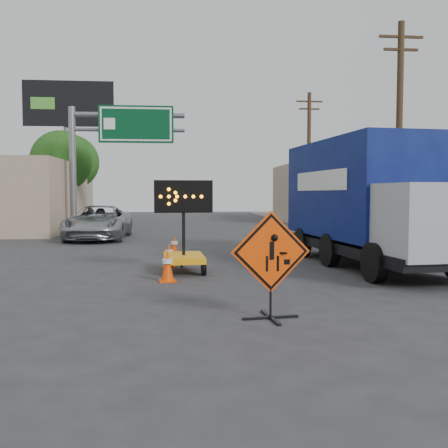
{
  "coord_description": "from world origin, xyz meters",
  "views": [
    {
      "loc": [
        -0.83,
        -9.49,
        2.18
      ],
      "look_at": [
        0.37,
        3.81,
        1.36
      ],
      "focal_mm": 40.0,
      "sensor_mm": 36.0,
      "label": 1
    }
  ],
  "objects": [
    {
      "name": "arrow_board",
      "position": [
        -0.71,
        4.3,
        0.58
      ],
      "size": [
        1.61,
        1.84,
        2.55
      ],
      "rotation": [
        0.0,
        0.0,
        0.06
      ],
      "color": "#FEA60E",
      "rests_on": "ground"
    },
    {
      "name": "building_right_far",
      "position": [
        13.0,
        30.0,
        2.3
      ],
      "size": [
        10.0,
        14.0,
        4.6
      ],
      "primitive_type": "cube",
      "color": "tan",
      "rests_on": "ground"
    },
    {
      "name": "highway_gantry",
      "position": [
        -4.43,
        17.96,
        5.07
      ],
      "size": [
        6.18,
        0.38,
        6.9
      ],
      "color": "slate",
      "rests_on": "ground"
    },
    {
      "name": "box_truck",
      "position": [
        4.81,
        5.08,
        1.73
      ],
      "size": [
        3.16,
        8.22,
        3.81
      ],
      "rotation": [
        0.0,
        0.0,
        0.1
      ],
      "color": "black",
      "rests_on": "ground"
    },
    {
      "name": "construction_sign",
      "position": [
        0.75,
        -1.02,
        0.99
      ],
      "size": [
        1.42,
        1.01,
        1.89
      ],
      "rotation": [
        0.0,
        0.0,
        0.12
      ],
      "color": "black",
      "rests_on": "ground"
    },
    {
      "name": "utility_pole_near",
      "position": [
        8.0,
        10.0,
        4.68
      ],
      "size": [
        1.8,
        0.26,
        9.0
      ],
      "color": "#432E1D",
      "rests_on": "ground"
    },
    {
      "name": "storefront_left_far",
      "position": [
        -15.0,
        34.0,
        2.2
      ],
      "size": [
        12.0,
        10.0,
        4.4
      ],
      "primitive_type": "cube",
      "color": "#A79B8B",
      "rests_on": "ground"
    },
    {
      "name": "tree_left_far",
      "position": [
        -9.0,
        30.0,
        4.6
      ],
      "size": [
        4.1,
        4.1,
        6.66
      ],
      "color": "#432E1D",
      "rests_on": "ground"
    },
    {
      "name": "curb_right",
      "position": [
        7.2,
        15.0,
        0.06
      ],
      "size": [
        0.4,
        60.0,
        0.12
      ],
      "primitive_type": "cube",
      "color": "gray",
      "rests_on": "ground"
    },
    {
      "name": "tree_left_near",
      "position": [
        -8.0,
        22.0,
        4.16
      ],
      "size": [
        3.71,
        3.71,
        6.03
      ],
      "color": "#432E1D",
      "rests_on": "ground"
    },
    {
      "name": "cone_a",
      "position": [
        -1.13,
        2.85,
        0.4
      ],
      "size": [
        0.46,
        0.46,
        0.8
      ],
      "rotation": [
        0.0,
        0.0,
        0.13
      ],
      "color": "#FF4505",
      "rests_on": "ground"
    },
    {
      "name": "pickup_truck",
      "position": [
        -4.66,
        14.73,
        0.8
      ],
      "size": [
        2.74,
        5.8,
        1.6
      ],
      "primitive_type": "imported",
      "rotation": [
        0.0,
        0.0,
        -0.01
      ],
      "color": "#A5A8AC",
      "rests_on": "ground"
    },
    {
      "name": "sidewalk_right",
      "position": [
        9.5,
        15.0,
        0.07
      ],
      "size": [
        4.0,
        60.0,
        0.15
      ],
      "primitive_type": "cube",
      "color": "gray",
      "rests_on": "ground"
    },
    {
      "name": "utility_pole_far",
      "position": [
        8.0,
        24.0,
        4.68
      ],
      "size": [
        1.8,
        0.26,
        9.0
      ],
      "color": "#432E1D",
      "rests_on": "ground"
    },
    {
      "name": "ground",
      "position": [
        0.0,
        0.0,
        0.0
      ],
      "size": [
        100.0,
        100.0,
        0.0
      ],
      "primitive_type": "plane",
      "color": "#2D2D30",
      "rests_on": "ground"
    },
    {
      "name": "billboard",
      "position": [
        -8.35,
        25.87,
        7.35
      ],
      "size": [
        6.1,
        0.54,
        9.85
      ],
      "color": "slate",
      "rests_on": "ground"
    },
    {
      "name": "cone_b",
      "position": [
        -1.13,
        5.31,
        0.36
      ],
      "size": [
        0.38,
        0.38,
        0.73
      ],
      "rotation": [
        0.0,
        0.0,
        -0.05
      ],
      "color": "#FF4505",
      "rests_on": "ground"
    },
    {
      "name": "cone_c",
      "position": [
        -1.0,
        7.85,
        0.37
      ],
      "size": [
        0.5,
        0.5,
        0.74
      ],
      "rotation": [
        0.0,
        0.0,
        -0.44
      ],
      "color": "#FF4505",
      "rests_on": "ground"
    }
  ]
}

